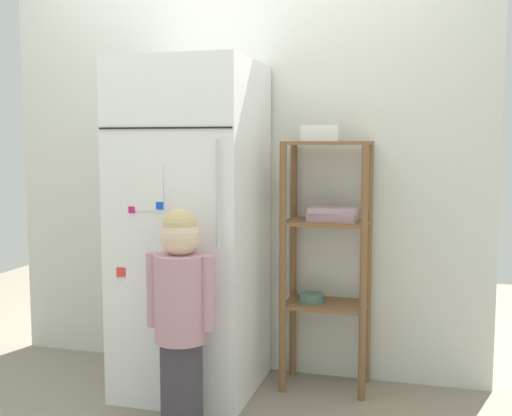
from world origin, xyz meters
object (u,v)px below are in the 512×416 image
(refrigerator, at_px, (192,228))
(fruit_bin, at_px, (321,134))
(pantry_shelf_unit, at_px, (327,243))
(child_standing, at_px, (181,297))

(refrigerator, bearing_deg, fruit_bin, 16.28)
(refrigerator, distance_m, pantry_shelf_unit, 0.70)
(refrigerator, xyz_separation_m, child_standing, (0.13, -0.47, -0.24))
(child_standing, bearing_deg, refrigerator, 105.48)
(refrigerator, relative_size, fruit_bin, 8.90)
(refrigerator, distance_m, child_standing, 0.54)
(refrigerator, relative_size, child_standing, 1.69)
(pantry_shelf_unit, bearing_deg, child_standing, -129.07)
(refrigerator, distance_m, fruit_bin, 0.81)
(refrigerator, height_order, pantry_shelf_unit, refrigerator)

